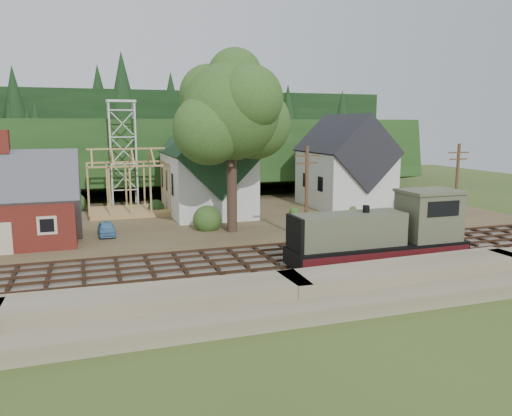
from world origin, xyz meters
name	(u,v)px	position (x,y,z in m)	size (l,w,h in m)	color
ground	(244,267)	(0.00, 0.00, 0.00)	(140.00, 140.00, 0.00)	#384C1E
embankment	(291,309)	(0.00, -8.50, 0.00)	(64.00, 5.00, 1.60)	#7F7259
railroad_bed	(244,265)	(0.00, 0.00, 0.08)	(64.00, 11.00, 0.16)	#726B5B
village_flat	(192,218)	(0.00, 18.00, 0.15)	(64.00, 26.00, 0.30)	brown
hillside	(160,191)	(0.00, 42.00, 0.00)	(70.00, 28.00, 8.00)	#1E3F19
ridge	(148,180)	(0.00, 58.00, 0.00)	(80.00, 20.00, 12.00)	black
depot	(8,208)	(-16.00, 11.00, 3.21)	(10.80, 7.41, 9.00)	#5B1B14
church	(207,168)	(2.00, 19.68, 5.18)	(8.40, 15.17, 13.00)	silver
farmhouse	(345,167)	(18.00, 19.00, 4.87)	(8.40, 10.80, 10.60)	silver
timber_frame	(128,186)	(-6.00, 22.00, 3.27)	(8.20, 6.20, 6.99)	tan
lattice_tower	(121,122)	(-6.00, 28.00, 10.03)	(3.20, 3.20, 12.12)	silver
big_tree	(233,118)	(2.17, 10.08, 10.22)	(10.90, 8.40, 14.70)	#38281E
telegraph_pole_near	(307,192)	(7.00, 5.20, 4.25)	(2.20, 0.28, 8.00)	#4C331E
telegraph_pole_far	(457,185)	(22.00, 5.20, 4.25)	(2.20, 0.28, 8.00)	#4C331E
locomotive	(385,235)	(9.21, -3.00, 2.21)	(12.64, 3.16, 5.04)	black
car_blue	(106,229)	(-8.67, 11.88, 0.90)	(1.41, 3.52, 1.20)	#62A1D3
car_red	(375,200)	(21.81, 18.41, 0.97)	(2.21, 4.80, 1.33)	red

